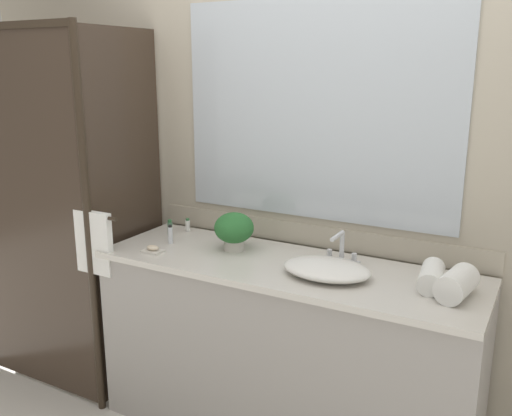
{
  "coord_description": "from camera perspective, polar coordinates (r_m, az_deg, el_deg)",
  "views": [
    {
      "loc": [
        1.05,
        -2.18,
        1.79
      ],
      "look_at": [
        -0.15,
        0.0,
        1.15
      ],
      "focal_mm": 38.98,
      "sensor_mm": 36.0,
      "label": 1
    }
  ],
  "objects": [
    {
      "name": "soap_dish",
      "position": [
        2.78,
        -10.55,
        -4.22
      ],
      "size": [
        0.1,
        0.07,
        0.04
      ],
      "color": "silver",
      "rests_on": "vanity_cabinet"
    },
    {
      "name": "amenity_bottle_body_wash",
      "position": [
        3.09,
        -7.02,
        -1.77
      ],
      "size": [
        0.03,
        0.03,
        0.07
      ],
      "color": "white",
      "rests_on": "vanity_cabinet"
    },
    {
      "name": "rolled_towel_middle",
      "position": [
        2.41,
        17.55,
        -6.71
      ],
      "size": [
        0.12,
        0.24,
        0.1
      ],
      "primitive_type": "cylinder",
      "rotation": [
        1.57,
        0.0,
        0.12
      ],
      "color": "white",
      "rests_on": "vanity_cabinet"
    },
    {
      "name": "potted_plant",
      "position": [
        2.74,
        -2.27,
        -2.18
      ],
      "size": [
        0.2,
        0.2,
        0.19
      ],
      "color": "beige",
      "rests_on": "vanity_cabinet"
    },
    {
      "name": "shower_enclosure",
      "position": [
        3.16,
        -19.93,
        -0.51
      ],
      "size": [
        1.2,
        0.59,
        2.0
      ],
      "color": "#2D2319",
      "rests_on": "ground_plane"
    },
    {
      "name": "vanity_cabinet",
      "position": [
        2.77,
        2.9,
        -14.48
      ],
      "size": [
        1.8,
        0.58,
        0.9
      ],
      "color": "#9E9993",
      "rests_on": "ground_plane"
    },
    {
      "name": "faucet",
      "position": [
        2.59,
        8.7,
        -4.56
      ],
      "size": [
        0.17,
        0.15,
        0.16
      ],
      "color": "silver",
      "rests_on": "vanity_cabinet"
    },
    {
      "name": "wall_back_with_mirror",
      "position": [
        2.78,
        6.17,
        4.32
      ],
      "size": [
        4.4,
        0.06,
        2.6
      ],
      "color": "#B2A893",
      "rests_on": "ground_plane"
    },
    {
      "name": "amenity_bottle_conditioner",
      "position": [
        3.04,
        -8.82,
        -2.0
      ],
      "size": [
        0.03,
        0.03,
        0.08
      ],
      "color": "#4C7056",
      "rests_on": "vanity_cabinet"
    },
    {
      "name": "amenity_bottle_lotion",
      "position": [
        2.89,
        -8.81,
        -2.73
      ],
      "size": [
        0.02,
        0.02,
        0.1
      ],
      "color": "silver",
      "rests_on": "vanity_cabinet"
    },
    {
      "name": "sink_basin",
      "position": [
        2.44,
        7.26,
        -6.21
      ],
      "size": [
        0.39,
        0.28,
        0.07
      ],
      "primitive_type": "ellipsoid",
      "color": "white",
      "rests_on": "vanity_cabinet"
    },
    {
      "name": "rolled_towel_near_edge",
      "position": [
        2.33,
        19.91,
        -7.34
      ],
      "size": [
        0.15,
        0.22,
        0.12
      ],
      "primitive_type": "cylinder",
      "rotation": [
        1.57,
        0.0,
        -0.16
      ],
      "color": "white",
      "rests_on": "vanity_cabinet"
    }
  ]
}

